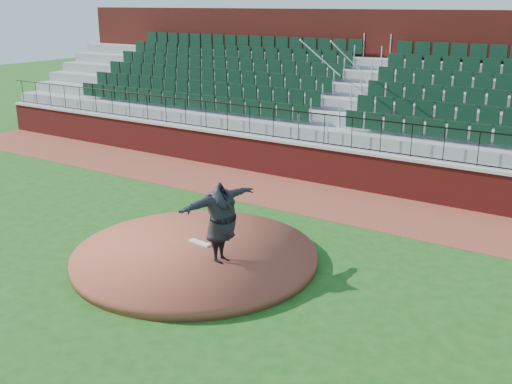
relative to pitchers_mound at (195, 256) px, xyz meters
The scene contains 10 objects.
ground 0.60m from the pitchers_mound, 30.87° to the left, with size 90.00×90.00×0.00m, color #194C15.
warning_track 5.72m from the pitchers_mound, 84.97° to the left, with size 34.00×3.20×0.01m, color brown.
field_wall 7.33m from the pitchers_mound, 86.07° to the left, with size 34.00×0.35×1.20m, color maroon.
wall_cap 7.40m from the pitchers_mound, 86.07° to the left, with size 34.00×0.45×0.10m, color #B7B7B7.
wall_railing 7.51m from the pitchers_mound, 86.07° to the left, with size 34.00×0.05×1.00m, color black, non-canonical shape.
seating_stands 10.27m from the pitchers_mound, 87.14° to the left, with size 34.00×5.10×4.60m, color gray, non-canonical shape.
concourse_wall 13.10m from the pitchers_mound, 87.76° to the left, with size 34.00×0.50×5.50m, color maroon.
pitchers_mound is the anchor object (origin of this frame).
pitching_rubber 0.48m from the pitchers_mound, 115.18° to the left, with size 0.61×0.15×0.04m, color white.
pitcher 1.36m from the pitchers_mound, ahead, with size 2.26×0.62×1.84m, color black.
Camera 1 is at (7.77, -10.23, 5.77)m, focal length 42.10 mm.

